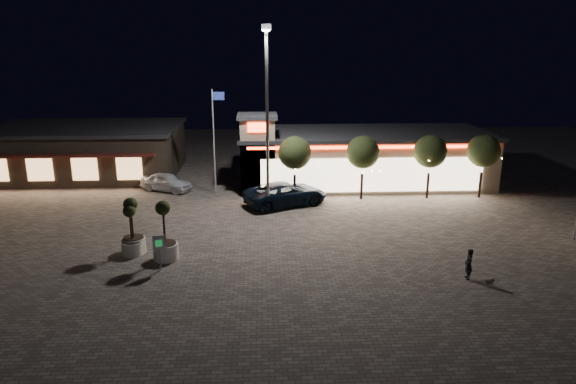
{
  "coord_description": "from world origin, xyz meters",
  "views": [
    {
      "loc": [
        1.71,
        -25.5,
        11.09
      ],
      "look_at": [
        3.26,
        6.0,
        2.05
      ],
      "focal_mm": 32.0,
      "sensor_mm": 36.0,
      "label": 1
    }
  ],
  "objects_px": {
    "pickup_truck": "(286,194)",
    "planter_left": "(132,239)",
    "white_sedan": "(166,182)",
    "planter_mid": "(133,236)",
    "pedestrian": "(469,264)",
    "valet_sign": "(159,246)"
  },
  "relations": [
    {
      "from": "pedestrian",
      "to": "valet_sign",
      "type": "xyz_separation_m",
      "value": [
        -15.3,
        1.74,
        0.55
      ]
    },
    {
      "from": "planter_mid",
      "to": "white_sedan",
      "type": "bearing_deg",
      "value": 91.96
    },
    {
      "from": "white_sedan",
      "to": "planter_mid",
      "type": "height_order",
      "value": "planter_mid"
    },
    {
      "from": "pickup_truck",
      "to": "white_sedan",
      "type": "distance_m",
      "value": 10.14
    },
    {
      "from": "white_sedan",
      "to": "planter_mid",
      "type": "xyz_separation_m",
      "value": [
        0.43,
        -12.63,
        0.27
      ]
    },
    {
      "from": "white_sedan",
      "to": "pedestrian",
      "type": "height_order",
      "value": "pedestrian"
    },
    {
      "from": "pedestrian",
      "to": "valet_sign",
      "type": "height_order",
      "value": "valet_sign"
    },
    {
      "from": "pickup_truck",
      "to": "planter_mid",
      "type": "distance_m",
      "value": 12.2
    },
    {
      "from": "planter_mid",
      "to": "valet_sign",
      "type": "xyz_separation_m",
      "value": [
        1.91,
        -2.45,
        0.35
      ]
    },
    {
      "from": "pedestrian",
      "to": "planter_left",
      "type": "xyz_separation_m",
      "value": [
        -17.22,
        3.92,
        0.1
      ]
    },
    {
      "from": "valet_sign",
      "to": "pickup_truck",
      "type": "bearing_deg",
      "value": 57.7
    },
    {
      "from": "planter_left",
      "to": "valet_sign",
      "type": "height_order",
      "value": "planter_left"
    },
    {
      "from": "white_sedan",
      "to": "planter_left",
      "type": "distance_m",
      "value": 12.92
    },
    {
      "from": "pickup_truck",
      "to": "planter_left",
      "type": "bearing_deg",
      "value": 111.02
    },
    {
      "from": "white_sedan",
      "to": "valet_sign",
      "type": "xyz_separation_m",
      "value": [
        2.34,
        -15.08,
        0.61
      ]
    },
    {
      "from": "valet_sign",
      "to": "white_sedan",
      "type": "bearing_deg",
      "value": 98.83
    },
    {
      "from": "white_sedan",
      "to": "planter_left",
      "type": "height_order",
      "value": "planter_left"
    },
    {
      "from": "planter_left",
      "to": "pickup_truck",
      "type": "bearing_deg",
      "value": 44.7
    },
    {
      "from": "white_sedan",
      "to": "pedestrian",
      "type": "xyz_separation_m",
      "value": [
        17.64,
        -16.83,
        0.06
      ]
    },
    {
      "from": "white_sedan",
      "to": "pedestrian",
      "type": "bearing_deg",
      "value": -107.8
    },
    {
      "from": "white_sedan",
      "to": "pickup_truck",
      "type": "bearing_deg",
      "value": -88.53
    },
    {
      "from": "pedestrian",
      "to": "planter_left",
      "type": "distance_m",
      "value": 17.66
    }
  ]
}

